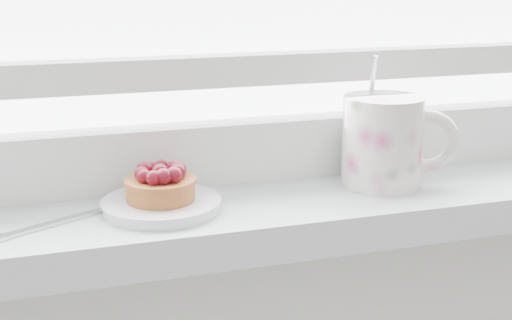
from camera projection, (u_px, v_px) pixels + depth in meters
name	position (u px, v px, depth m)	size (l,w,h in m)	color
saucer	(161.00, 205.00, 0.74)	(0.12, 0.12, 0.01)	silver
raspberry_tart	(161.00, 183.00, 0.73)	(0.07, 0.07, 0.04)	brown
floral_mug	(386.00, 140.00, 0.81)	(0.14, 0.12, 0.15)	silver
fork	(76.00, 217.00, 0.72)	(0.18, 0.10, 0.00)	silver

